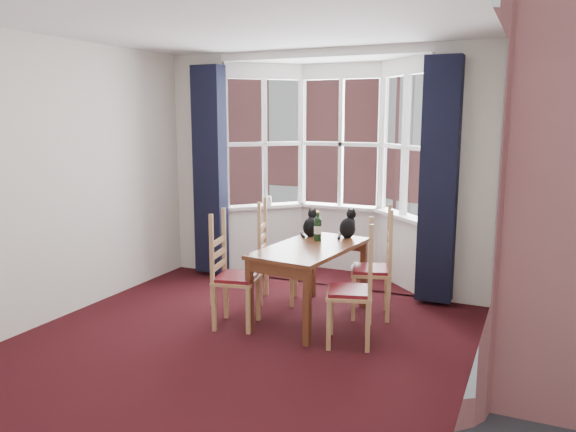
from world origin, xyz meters
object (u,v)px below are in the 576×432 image
Objects in this scene: cat_right at (348,226)px; wine_bottle at (318,228)px; cat_left at (311,225)px; dining_table at (310,256)px; chair_right_near at (360,294)px; candle_tall at (269,201)px; chair_left_near at (227,279)px; chair_left_far at (271,260)px; chair_right_far at (380,271)px.

cat_right is 1.04× the size of wine_bottle.
cat_right is at bearing 12.80° from cat_left.
chair_right_near is (0.65, -0.42, -0.18)m from dining_table.
wine_bottle is 2.54× the size of candle_tall.
cat_right is (0.88, 1.05, 0.40)m from chair_left_near.
cat_left reaches higher than chair_left_far.
chair_left_near is at bearing -146.07° from chair_right_far.
chair_left_near is 2.85× the size of cat_right.
candle_tall is at bearing 104.80° from chair_left_near.
chair_left_far is 0.94m from cat_right.
chair_left_near and chair_left_far have the same top height.
cat_right is at bearing 14.17° from chair_left_far.
cat_right is (0.39, 0.09, 0.01)m from cat_left.
candle_tall is at bearing 145.50° from cat_right.
chair_right_near is at bearing 3.65° from chair_left_near.
chair_left_far is at bearing 148.98° from chair_right_near.
cat_left is at bearing 15.40° from chair_left_far.
dining_table is 0.36m from wine_bottle.
wine_bottle reaches higher than chair_right_near.
chair_left_near is 7.55× the size of candle_tall.
dining_table is 1.95m from candle_tall.
candle_tall is at bearing 133.69° from chair_right_near.
wine_bottle reaches higher than dining_table.
chair_left_far is (-0.61, 0.33, -0.18)m from dining_table.
chair_left_far is (0.06, 0.84, 0.00)m from chair_left_near.
candle_tall is (-1.17, 1.24, 0.04)m from wine_bottle.
chair_right_far is 2.85× the size of cat_right.
chair_right_near is at bearing -33.15° from dining_table.
candle_tall reaches higher than chair_left_far.
cat_left reaches higher than candle_tall.
cat_left reaches higher than dining_table.
candle_tall is (-1.02, 1.06, 0.06)m from cat_left.
chair_right_far reaches higher than dining_table.
wine_bottle is at bearing 50.54° from chair_left_near.
dining_table is 1.55× the size of chair_left_far.
chair_left_near is 1.32m from chair_right_near.
cat_left is at bearing 111.47° from dining_table.
candle_tall reaches higher than dining_table.
chair_left_near is 0.84m from chair_left_far.
chair_right_far is at bearing -32.29° from candle_tall.
chair_left_far is 2.85× the size of cat_right.
dining_table is at bearing -28.64° from chair_left_far.
wine_bottle is at bearing -46.66° from candle_tall.
dining_table is 0.62m from cat_right.
dining_table is at bearing -51.55° from candle_tall.
chair_left_near is 1.43m from cat_right.
chair_left_far is 7.55× the size of candle_tall.
chair_left_near is at bearing -130.04° from cat_right.
cat_right is (0.82, 0.21, 0.40)m from chair_left_far.
cat_left is 0.99× the size of wine_bottle.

